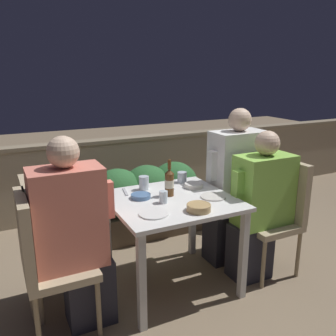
{
  "coord_description": "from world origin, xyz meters",
  "views": [
    {
      "loc": [
        -1.11,
        -2.2,
        1.63
      ],
      "look_at": [
        0.0,
        0.06,
        0.94
      ],
      "focal_mm": 38.0,
      "sensor_mm": 36.0,
      "label": 1
    }
  ],
  "objects_px": {
    "chair_right_near": "(278,207)",
    "beer_bottle": "(169,182)",
    "potted_plant": "(238,180)",
    "chair_right_far": "(251,196)",
    "chair_left_near": "(42,255)",
    "person_coral_top": "(75,236)",
    "person_green_blouse": "(259,206)",
    "chair_left_far": "(44,234)",
    "person_white_polo": "(234,187)"
  },
  "relations": [
    {
      "from": "chair_left_near",
      "to": "chair_right_near",
      "type": "relative_size",
      "value": 1.0
    },
    {
      "from": "person_coral_top",
      "to": "chair_right_near",
      "type": "height_order",
      "value": "person_coral_top"
    },
    {
      "from": "beer_bottle",
      "to": "chair_left_near",
      "type": "bearing_deg",
      "value": -168.35
    },
    {
      "from": "person_white_polo",
      "to": "beer_bottle",
      "type": "xyz_separation_m",
      "value": [
        -0.66,
        -0.08,
        0.16
      ]
    },
    {
      "from": "chair_left_near",
      "to": "potted_plant",
      "type": "xyz_separation_m",
      "value": [
        2.12,
        0.88,
        -0.06
      ]
    },
    {
      "from": "person_white_polo",
      "to": "person_green_blouse",
      "type": "bearing_deg",
      "value": -87.11
    },
    {
      "from": "person_coral_top",
      "to": "person_green_blouse",
      "type": "xyz_separation_m",
      "value": [
        1.43,
        -0.04,
        -0.04
      ]
    },
    {
      "from": "person_coral_top",
      "to": "person_green_blouse",
      "type": "bearing_deg",
      "value": -1.63
    },
    {
      "from": "chair_left_far",
      "to": "chair_right_far",
      "type": "distance_m",
      "value": 1.76
    },
    {
      "from": "chair_right_far",
      "to": "potted_plant",
      "type": "bearing_deg",
      "value": 62.58
    },
    {
      "from": "person_coral_top",
      "to": "person_white_polo",
      "type": "relative_size",
      "value": 0.95
    },
    {
      "from": "chair_left_far",
      "to": "beer_bottle",
      "type": "relative_size",
      "value": 3.37
    },
    {
      "from": "chair_right_near",
      "to": "person_green_blouse",
      "type": "distance_m",
      "value": 0.21
    },
    {
      "from": "chair_right_near",
      "to": "chair_left_far",
      "type": "bearing_deg",
      "value": 169.77
    },
    {
      "from": "chair_right_near",
      "to": "person_white_polo",
      "type": "xyz_separation_m",
      "value": [
        -0.22,
        0.32,
        0.11
      ]
    },
    {
      "from": "chair_left_far",
      "to": "beer_bottle",
      "type": "height_order",
      "value": "beer_bottle"
    },
    {
      "from": "person_coral_top",
      "to": "chair_right_far",
      "type": "height_order",
      "value": "person_coral_top"
    },
    {
      "from": "potted_plant",
      "to": "chair_right_far",
      "type": "bearing_deg",
      "value": -117.42
    },
    {
      "from": "chair_left_far",
      "to": "chair_right_near",
      "type": "distance_m",
      "value": 1.81
    },
    {
      "from": "chair_left_near",
      "to": "beer_bottle",
      "type": "relative_size",
      "value": 3.37
    },
    {
      "from": "chair_left_near",
      "to": "chair_right_far",
      "type": "height_order",
      "value": "same"
    },
    {
      "from": "chair_left_far",
      "to": "chair_right_far",
      "type": "relative_size",
      "value": 1.0
    },
    {
      "from": "chair_right_far",
      "to": "person_white_polo",
      "type": "relative_size",
      "value": 0.7
    },
    {
      "from": "person_coral_top",
      "to": "chair_left_far",
      "type": "distance_m",
      "value": 0.33
    },
    {
      "from": "person_green_blouse",
      "to": "chair_right_far",
      "type": "xyz_separation_m",
      "value": [
        0.18,
        0.32,
        -0.04
      ]
    },
    {
      "from": "chair_left_far",
      "to": "person_white_polo",
      "type": "relative_size",
      "value": 0.7
    },
    {
      "from": "chair_right_far",
      "to": "beer_bottle",
      "type": "relative_size",
      "value": 3.37
    },
    {
      "from": "person_coral_top",
      "to": "person_green_blouse",
      "type": "distance_m",
      "value": 1.43
    },
    {
      "from": "chair_right_near",
      "to": "person_green_blouse",
      "type": "xyz_separation_m",
      "value": [
        -0.2,
        0.0,
        0.04
      ]
    },
    {
      "from": "chair_left_near",
      "to": "person_green_blouse",
      "type": "height_order",
      "value": "person_green_blouse"
    },
    {
      "from": "chair_right_near",
      "to": "person_coral_top",
      "type": "bearing_deg",
      "value": 178.57
    },
    {
      "from": "chair_right_near",
      "to": "beer_bottle",
      "type": "distance_m",
      "value": 0.95
    },
    {
      "from": "chair_left_near",
      "to": "chair_right_near",
      "type": "xyz_separation_m",
      "value": [
        1.83,
        -0.04,
        0.0
      ]
    },
    {
      "from": "chair_right_near",
      "to": "person_white_polo",
      "type": "distance_m",
      "value": 0.4
    },
    {
      "from": "chair_left_near",
      "to": "person_white_polo",
      "type": "distance_m",
      "value": 1.64
    },
    {
      "from": "person_coral_top",
      "to": "person_white_polo",
      "type": "distance_m",
      "value": 1.44
    },
    {
      "from": "person_white_polo",
      "to": "beer_bottle",
      "type": "relative_size",
      "value": 4.79
    },
    {
      "from": "chair_left_far",
      "to": "chair_right_far",
      "type": "height_order",
      "value": "same"
    },
    {
      "from": "person_green_blouse",
      "to": "beer_bottle",
      "type": "height_order",
      "value": "person_green_blouse"
    },
    {
      "from": "person_coral_top",
      "to": "chair_left_far",
      "type": "xyz_separation_m",
      "value": [
        -0.15,
        0.28,
        -0.08
      ]
    },
    {
      "from": "chair_right_near",
      "to": "beer_bottle",
      "type": "relative_size",
      "value": 3.37
    },
    {
      "from": "chair_right_near",
      "to": "chair_right_far",
      "type": "height_order",
      "value": "same"
    },
    {
      "from": "potted_plant",
      "to": "beer_bottle",
      "type": "bearing_deg",
      "value": -149.71
    },
    {
      "from": "chair_left_far",
      "to": "chair_right_far",
      "type": "xyz_separation_m",
      "value": [
        1.76,
        -0.0,
        0.0
      ]
    },
    {
      "from": "chair_left_near",
      "to": "chair_right_far",
      "type": "distance_m",
      "value": 1.83
    },
    {
      "from": "potted_plant",
      "to": "chair_right_near",
      "type": "bearing_deg",
      "value": -107.56
    },
    {
      "from": "beer_bottle",
      "to": "chair_right_near",
      "type": "bearing_deg",
      "value": -15.19
    },
    {
      "from": "chair_right_near",
      "to": "person_green_blouse",
      "type": "bearing_deg",
      "value": 180.0
    },
    {
      "from": "chair_right_far",
      "to": "person_green_blouse",
      "type": "bearing_deg",
      "value": -119.91
    },
    {
      "from": "person_coral_top",
      "to": "chair_left_far",
      "type": "bearing_deg",
      "value": 118.59
    }
  ]
}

